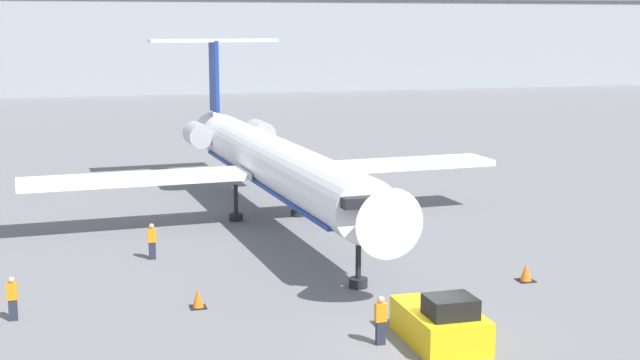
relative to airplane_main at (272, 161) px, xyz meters
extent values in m
plane|color=slate|center=(1.00, -20.52, -3.47)|extent=(600.00, 600.00, 0.00)
cube|color=#8C939E|center=(1.00, 99.48, 3.89)|extent=(180.00, 16.00, 14.71)
cylinder|color=white|center=(0.06, -0.94, -0.01)|extent=(4.43, 26.83, 2.82)
cone|color=white|center=(0.93, -15.39, -0.01)|extent=(2.95, 2.42, 2.82)
cube|color=black|center=(0.88, -14.49, 0.48)|extent=(2.43, 0.84, 0.44)
cone|color=white|center=(-0.85, 13.94, -0.01)|extent=(2.72, 3.25, 2.54)
cube|color=navy|center=(0.06, -0.94, -0.93)|extent=(3.99, 24.15, 0.20)
cube|color=white|center=(7.44, 0.85, -0.65)|extent=(12.28, 3.71, 0.36)
cube|color=white|center=(-7.48, -0.06, -0.65)|extent=(12.28, 3.71, 0.36)
cylinder|color=#ADADB7|center=(1.48, 10.39, 0.34)|extent=(1.70, 2.70, 1.54)
cylinder|color=#ADADB7|center=(-2.72, 10.13, 0.34)|extent=(1.70, 2.70, 1.54)
cube|color=navy|center=(-0.88, 14.56, 3.87)|extent=(0.37, 2.21, 4.96)
cube|color=white|center=(-0.88, 14.56, 6.35)|extent=(9.01, 2.34, 0.20)
cylinder|color=black|center=(0.81, -13.27, -2.45)|extent=(0.24, 0.24, 2.05)
cylinder|color=black|center=(0.81, -13.27, -3.27)|extent=(0.80, 0.80, 0.40)
cylinder|color=black|center=(-1.89, 0.89, -2.45)|extent=(0.24, 0.24, 2.05)
cylinder|color=black|center=(-1.89, 0.89, -3.27)|extent=(0.80, 0.80, 0.40)
cylinder|color=black|center=(1.77, 1.11, -2.45)|extent=(0.24, 0.24, 2.05)
cylinder|color=black|center=(1.77, 1.11, -3.27)|extent=(0.80, 0.80, 0.40)
cube|color=yellow|center=(1.54, -20.28, -2.86)|extent=(2.32, 3.90, 1.23)
cube|color=black|center=(1.54, -21.14, -1.89)|extent=(1.62, 1.40, 0.70)
cube|color=black|center=(1.54, -18.41, -3.04)|extent=(2.09, 0.30, 0.74)
cube|color=#232838|center=(-0.53, -19.94, -3.05)|extent=(0.32, 0.20, 0.84)
cube|color=orange|center=(-0.53, -19.94, -2.30)|extent=(0.40, 0.24, 0.66)
sphere|color=tan|center=(-0.53, -19.94, -1.84)|extent=(0.24, 0.24, 0.24)
cube|color=#232838|center=(-7.19, -6.32, -3.05)|extent=(0.32, 0.20, 0.83)
cube|color=orange|center=(-7.19, -6.32, -2.31)|extent=(0.40, 0.24, 0.66)
sphere|color=tan|center=(-7.19, -6.32, -1.86)|extent=(0.24, 0.24, 0.24)
cube|color=#232838|center=(-13.01, -13.84, -3.06)|extent=(0.32, 0.20, 0.81)
cube|color=orange|center=(-13.01, -13.84, -2.33)|extent=(0.40, 0.24, 0.64)
sphere|color=tan|center=(-13.01, -13.84, -1.89)|extent=(0.24, 0.24, 0.24)
cube|color=black|center=(-6.10, -14.19, -3.45)|extent=(0.63, 0.63, 0.04)
cone|color=orange|center=(-6.10, -14.19, -3.05)|extent=(0.45, 0.45, 0.75)
cube|color=black|center=(8.11, -14.31, -3.45)|extent=(0.72, 0.72, 0.04)
cone|color=orange|center=(8.11, -14.31, -3.07)|extent=(0.51, 0.51, 0.73)
camera|label=1|loc=(-10.44, -47.83, 7.59)|focal=50.00mm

